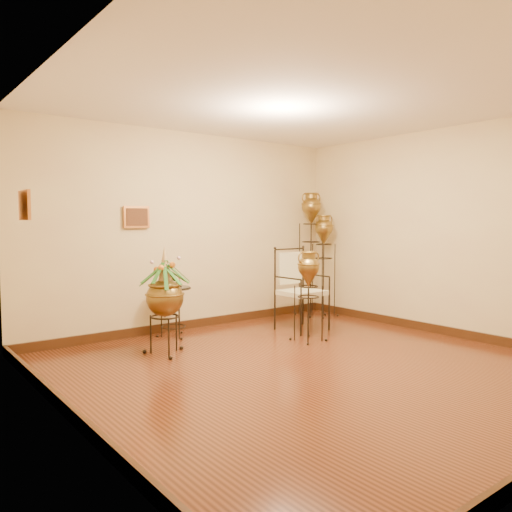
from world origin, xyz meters
TOP-DOWN VIEW (x-y plane):
  - ground at (0.00, 0.00)m, footprint 5.00×5.00m
  - room_shell at (-0.01, 0.01)m, footprint 5.02×5.02m
  - amphora_tall at (2.05, 2.15)m, footprint 0.41×0.41m
  - amphora_mid at (2.15, 1.95)m, footprint 0.40×0.40m
  - amphora_short at (0.78, 0.88)m, footprint 0.40×0.40m
  - planter_urn at (-0.98, 1.44)m, footprint 0.74×0.74m
  - armchair at (1.17, 1.41)m, footprint 0.67×0.63m
  - side_table at (-0.49, 2.15)m, footprint 0.56×0.56m

SIDE VIEW (x-z plane):
  - ground at x=0.00m, z-range 0.00..0.00m
  - side_table at x=-0.49m, z-range -0.07..0.78m
  - armchair at x=1.17m, z-range 0.00..1.17m
  - amphora_short at x=0.78m, z-range 0.00..1.18m
  - planter_urn at x=-0.98m, z-range 0.08..1.36m
  - amphora_mid at x=2.15m, z-range 0.01..1.68m
  - amphora_tall at x=2.05m, z-range 0.02..2.05m
  - room_shell at x=-0.01m, z-range 0.33..3.14m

